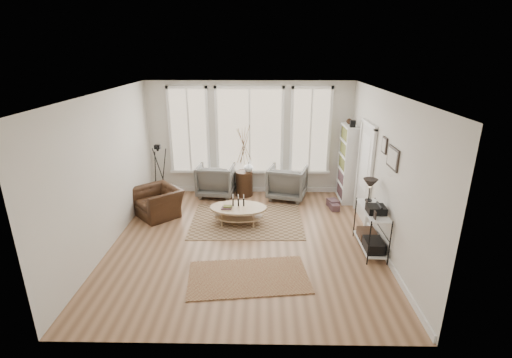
{
  "coord_description": "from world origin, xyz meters",
  "views": [
    {
      "loc": [
        0.32,
        -6.58,
        3.63
      ],
      "look_at": [
        0.2,
        0.6,
        1.1
      ],
      "focal_mm": 26.0,
      "sensor_mm": 36.0,
      "label": 1
    }
  ],
  "objects_px": {
    "accent_chair": "(158,202)",
    "armchair_left": "(217,180)",
    "low_shelf": "(371,225)",
    "side_table": "(244,163)",
    "bookcase": "(347,163)",
    "coffee_table": "(238,211)",
    "armchair_right": "(287,182)"
  },
  "relations": [
    {
      "from": "side_table",
      "to": "accent_chair",
      "type": "bearing_deg",
      "value": -146.59
    },
    {
      "from": "armchair_left",
      "to": "low_shelf",
      "type": "bearing_deg",
      "value": 145.78
    },
    {
      "from": "low_shelf",
      "to": "side_table",
      "type": "xyz_separation_m",
      "value": [
        -2.52,
        2.75,
        0.36
      ]
    },
    {
      "from": "coffee_table",
      "to": "side_table",
      "type": "height_order",
      "value": "side_table"
    },
    {
      "from": "armchair_left",
      "to": "accent_chair",
      "type": "height_order",
      "value": "armchair_left"
    },
    {
      "from": "bookcase",
      "to": "side_table",
      "type": "height_order",
      "value": "bookcase"
    },
    {
      "from": "coffee_table",
      "to": "armchair_right",
      "type": "xyz_separation_m",
      "value": [
        1.17,
        1.51,
        0.12
      ]
    },
    {
      "from": "armchair_left",
      "to": "side_table",
      "type": "distance_m",
      "value": 0.85
    },
    {
      "from": "low_shelf",
      "to": "armchair_left",
      "type": "distance_m",
      "value": 4.24
    },
    {
      "from": "bookcase",
      "to": "low_shelf",
      "type": "height_order",
      "value": "bookcase"
    },
    {
      "from": "bookcase",
      "to": "side_table",
      "type": "bearing_deg",
      "value": 175.0
    },
    {
      "from": "bookcase",
      "to": "coffee_table",
      "type": "xyz_separation_m",
      "value": [
        -2.63,
        -1.44,
        -0.65
      ]
    },
    {
      "from": "side_table",
      "to": "accent_chair",
      "type": "relative_size",
      "value": 1.83
    },
    {
      "from": "low_shelf",
      "to": "accent_chair",
      "type": "relative_size",
      "value": 1.31
    },
    {
      "from": "armchair_left",
      "to": "accent_chair",
      "type": "distance_m",
      "value": 1.74
    },
    {
      "from": "low_shelf",
      "to": "coffee_table",
      "type": "xyz_separation_m",
      "value": [
        -2.57,
        1.08,
        -0.21
      ]
    },
    {
      "from": "low_shelf",
      "to": "armchair_right",
      "type": "distance_m",
      "value": 2.95
    },
    {
      "from": "low_shelf",
      "to": "side_table",
      "type": "relative_size",
      "value": 0.72
    },
    {
      "from": "bookcase",
      "to": "low_shelf",
      "type": "relative_size",
      "value": 1.58
    },
    {
      "from": "low_shelf",
      "to": "accent_chair",
      "type": "distance_m",
      "value": 4.68
    },
    {
      "from": "bookcase",
      "to": "accent_chair",
      "type": "bearing_deg",
      "value": -166.97
    },
    {
      "from": "accent_chair",
      "to": "coffee_table",
      "type": "bearing_deg",
      "value": 34.39
    },
    {
      "from": "bookcase",
      "to": "low_shelf",
      "type": "xyz_separation_m",
      "value": [
        -0.06,
        -2.52,
        -0.44
      ]
    },
    {
      "from": "accent_chair",
      "to": "armchair_left",
      "type": "bearing_deg",
      "value": 93.29
    },
    {
      "from": "armchair_left",
      "to": "side_table",
      "type": "xyz_separation_m",
      "value": [
        0.72,
        0.0,
        0.45
      ]
    },
    {
      "from": "bookcase",
      "to": "armchair_right",
      "type": "xyz_separation_m",
      "value": [
        -1.46,
        0.07,
        -0.53
      ]
    },
    {
      "from": "low_shelf",
      "to": "armchair_left",
      "type": "relative_size",
      "value": 1.39
    },
    {
      "from": "side_table",
      "to": "armchair_left",
      "type": "bearing_deg",
      "value": -180.0
    },
    {
      "from": "low_shelf",
      "to": "accent_chair",
      "type": "bearing_deg",
      "value": 161.5
    },
    {
      "from": "armchair_left",
      "to": "armchair_right",
      "type": "height_order",
      "value": "same"
    },
    {
      "from": "armchair_left",
      "to": "side_table",
      "type": "relative_size",
      "value": 0.51
    },
    {
      "from": "low_shelf",
      "to": "armchair_right",
      "type": "height_order",
      "value": "low_shelf"
    }
  ]
}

